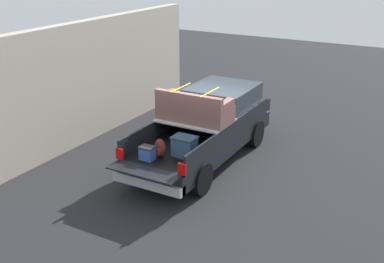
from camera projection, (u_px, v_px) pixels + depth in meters
name	position (u px, v px, depth m)	size (l,w,h in m)	color
ground_plane	(202.00, 161.00, 13.62)	(40.00, 40.00, 0.00)	#262628
pickup_truck	(209.00, 125.00, 13.57)	(6.05, 2.06, 2.23)	black
building_facade	(95.00, 79.00, 15.01)	(9.90, 0.36, 3.69)	beige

